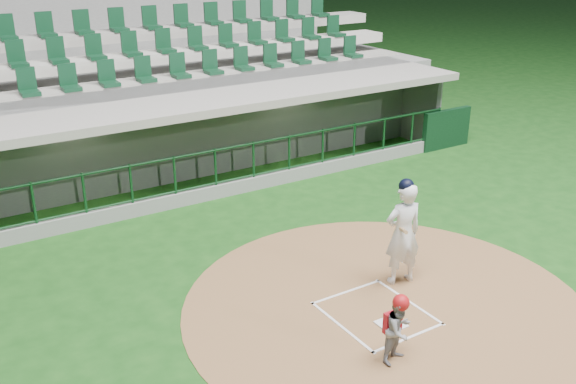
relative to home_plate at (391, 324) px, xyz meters
name	(u,v)px	position (x,y,z in m)	size (l,w,h in m)	color
ground	(365,306)	(0.00, 0.70, -0.02)	(120.00, 120.00, 0.00)	#133F12
dirt_circle	(386,306)	(0.30, 0.50, -0.02)	(7.20, 7.20, 0.01)	brown
home_plate	(391,324)	(0.00, 0.00, 0.00)	(0.43, 0.43, 0.02)	silver
batter_box_chalk	(376,313)	(0.00, 0.40, 0.00)	(1.55, 1.80, 0.01)	white
dugout_structure	(193,141)	(0.25, 8.55, 0.94)	(16.40, 3.70, 3.00)	gray
seating_deck	(143,102)	(0.00, 11.61, 1.40)	(17.00, 6.72, 5.15)	gray
batter	(403,232)	(1.10, 1.04, 1.02)	(0.94, 0.94, 2.08)	white
catcher	(399,328)	(-0.55, -0.77, 0.56)	(0.61, 0.52, 1.15)	gray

